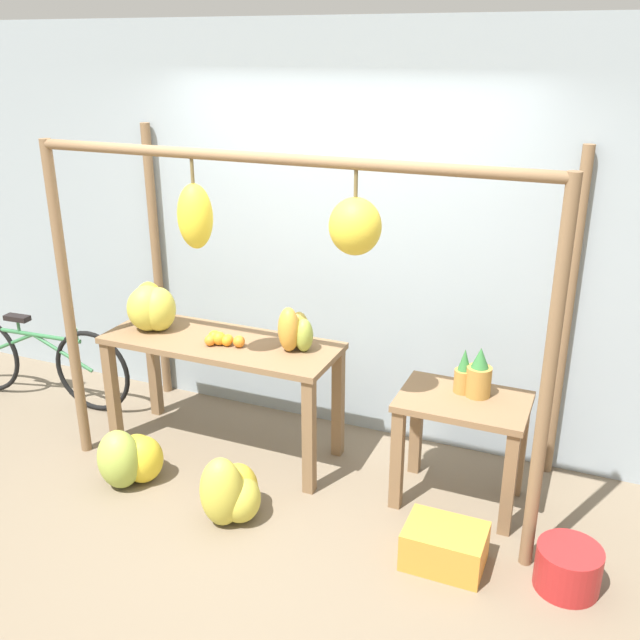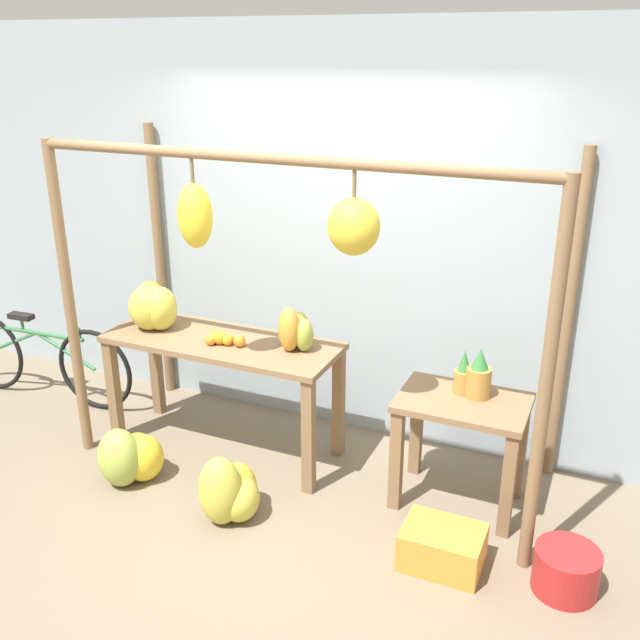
# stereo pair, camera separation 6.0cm
# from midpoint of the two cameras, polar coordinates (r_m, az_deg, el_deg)

# --- Properties ---
(ground_plane) EXTENTS (20.00, 20.00, 0.00)m
(ground_plane) POSITION_cam_midpoint_polar(r_m,az_deg,el_deg) (4.32, -5.81, -16.47)
(ground_plane) COLOR #756651
(shop_wall_back) EXTENTS (8.00, 0.08, 2.80)m
(shop_wall_back) POSITION_cam_midpoint_polar(r_m,az_deg,el_deg) (4.87, 1.59, 6.53)
(shop_wall_back) COLOR #99A8B2
(shop_wall_back) RESTS_ON ground_plane
(stall_awning) EXTENTS (3.05, 1.14, 2.11)m
(stall_awning) POSITION_cam_midpoint_polar(r_m,az_deg,el_deg) (4.10, -2.28, 4.58)
(stall_awning) COLOR brown
(stall_awning) RESTS_ON ground_plane
(display_table_main) EXTENTS (1.58, 0.58, 0.82)m
(display_table_main) POSITION_cam_midpoint_polar(r_m,az_deg,el_deg) (4.78, -8.23, -3.15)
(display_table_main) COLOR brown
(display_table_main) RESTS_ON ground_plane
(display_table_side) EXTENTS (0.75, 0.52, 0.70)m
(display_table_side) POSITION_cam_midpoint_polar(r_m,az_deg,el_deg) (4.35, 10.88, -8.27)
(display_table_side) COLOR brown
(display_table_side) RESTS_ON ground_plane
(banana_pile_on_table) EXTENTS (0.38, 0.38, 0.33)m
(banana_pile_on_table) POSITION_cam_midpoint_polar(r_m,az_deg,el_deg) (4.95, -13.71, 0.95)
(banana_pile_on_table) COLOR gold
(banana_pile_on_table) RESTS_ON display_table_main
(orange_pile) EXTENTS (0.26, 0.13, 0.09)m
(orange_pile) POSITION_cam_midpoint_polar(r_m,az_deg,el_deg) (4.64, -8.21, -1.53)
(orange_pile) COLOR orange
(orange_pile) RESTS_ON display_table_main
(pineapple_cluster) EXTENTS (0.22, 0.15, 0.31)m
(pineapple_cluster) POSITION_cam_midpoint_polar(r_m,az_deg,el_deg) (4.27, 11.82, -4.34)
(pineapple_cluster) COLOR #B27F38
(pineapple_cluster) RESTS_ON display_table_side
(banana_pile_ground_left) EXTENTS (0.45, 0.49, 0.39)m
(banana_pile_ground_left) POSITION_cam_midpoint_polar(r_m,az_deg,el_deg) (4.78, -15.21, -10.64)
(banana_pile_ground_left) COLOR yellow
(banana_pile_ground_left) RESTS_ON ground_plane
(banana_pile_ground_right) EXTENTS (0.41, 0.41, 0.44)m
(banana_pile_ground_right) POSITION_cam_midpoint_polar(r_m,az_deg,el_deg) (4.33, -7.48, -13.56)
(banana_pile_ground_right) COLOR gold
(banana_pile_ground_right) RESTS_ON ground_plane
(fruit_crate_white) EXTENTS (0.43, 0.31, 0.22)m
(fruit_crate_white) POSITION_cam_midpoint_polar(r_m,az_deg,el_deg) (4.07, 9.50, -17.42)
(fruit_crate_white) COLOR orange
(fruit_crate_white) RESTS_ON ground_plane
(blue_bucket) EXTENTS (0.33, 0.33, 0.24)m
(blue_bucket) POSITION_cam_midpoint_polar(r_m,az_deg,el_deg) (4.07, 18.81, -18.27)
(blue_bucket) COLOR #AD2323
(blue_bucket) RESTS_ON ground_plane
(parked_bicycle) EXTENTS (1.66, 0.14, 0.70)m
(parked_bicycle) POSITION_cam_midpoint_polar(r_m,az_deg,el_deg) (5.97, -21.99, -2.98)
(parked_bicycle) COLOR black
(parked_bicycle) RESTS_ON ground_plane
(papaya_pile) EXTENTS (0.27, 0.26, 0.29)m
(papaya_pile) POSITION_cam_midpoint_polar(r_m,az_deg,el_deg) (4.49, -2.36, -0.89)
(papaya_pile) COLOR gold
(papaya_pile) RESTS_ON display_table_main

